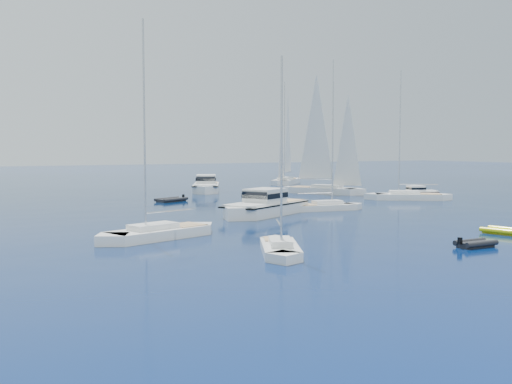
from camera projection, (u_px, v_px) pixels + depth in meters
ground at (461, 252)px, 37.18m from camera, size 400.00×400.00×0.00m
motor_cruiser_centre at (264, 215)px, 57.47m from camera, size 12.89×9.22×3.29m
motor_cruiser_far_r at (417, 196)px, 79.65m from camera, size 7.44×4.15×1.87m
motor_cruiser_distant at (206, 192)px, 88.24m from camera, size 8.93×12.72×3.24m
sailboat_fore at (280, 253)px, 36.69m from camera, size 5.81×8.52×12.42m
sailboat_mid_r at (408, 200)px, 74.61m from camera, size 11.00×9.07×16.78m
sailboat_mid_l at (158, 238)px, 42.69m from camera, size 11.25×5.90×16.02m
sailboat_centre at (324, 210)px, 62.04m from camera, size 9.71×4.08×13.85m
sailboat_sails_r at (323, 194)px, 84.57m from camera, size 9.83×13.19×19.57m
sailboat_sails_far at (286, 184)px, 107.68m from camera, size 11.71×11.28×18.97m
tender_yellow at (508, 234)px, 44.65m from camera, size 2.92×4.28×0.95m
tender_grey_near at (476, 247)px, 38.96m from camera, size 2.93×1.75×0.95m
tender_grey_far at (171, 202)px, 72.08m from camera, size 4.82×3.82×0.95m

